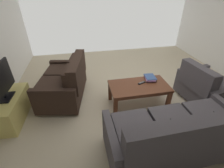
{
  "coord_description": "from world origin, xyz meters",
  "views": [
    {
      "loc": [
        1.02,
        2.66,
        2.12
      ],
      "look_at": [
        0.58,
        0.48,
        0.71
      ],
      "focal_mm": 25.82,
      "sensor_mm": 36.0,
      "label": 1
    }
  ],
  "objects_px": {
    "tv_stand": "(10,108)",
    "tv_remote": "(142,83)",
    "sofa_main": "(177,135)",
    "flat_tv": "(0,83)",
    "book_stack": "(150,78)",
    "coffee_table": "(139,88)",
    "armchair_side": "(205,87)",
    "loveseat_near": "(65,82)"
  },
  "relations": [
    {
      "from": "tv_stand",
      "to": "armchair_side",
      "type": "height_order",
      "value": "armchair_side"
    },
    {
      "from": "sofa_main",
      "to": "loveseat_near",
      "type": "relative_size",
      "value": 1.35
    },
    {
      "from": "coffee_table",
      "to": "tv_remote",
      "type": "height_order",
      "value": "tv_remote"
    },
    {
      "from": "sofa_main",
      "to": "book_stack",
      "type": "xyz_separation_m",
      "value": [
        -0.16,
        -1.35,
        0.1
      ]
    },
    {
      "from": "tv_stand",
      "to": "tv_remote",
      "type": "height_order",
      "value": "tv_remote"
    },
    {
      "from": "coffee_table",
      "to": "flat_tv",
      "type": "height_order",
      "value": "flat_tv"
    },
    {
      "from": "flat_tv",
      "to": "coffee_table",
      "type": "bearing_deg",
      "value": 178.61
    },
    {
      "from": "coffee_table",
      "to": "armchair_side",
      "type": "distance_m",
      "value": 1.35
    },
    {
      "from": "loveseat_near",
      "to": "flat_tv",
      "type": "distance_m",
      "value": 1.13
    },
    {
      "from": "flat_tv",
      "to": "book_stack",
      "type": "relative_size",
      "value": 2.96
    },
    {
      "from": "tv_stand",
      "to": "armchair_side",
      "type": "bearing_deg",
      "value": 176.76
    },
    {
      "from": "tv_remote",
      "to": "loveseat_near",
      "type": "bearing_deg",
      "value": -17.56
    },
    {
      "from": "coffee_table",
      "to": "flat_tv",
      "type": "xyz_separation_m",
      "value": [
        2.36,
        -0.06,
        0.37
      ]
    },
    {
      "from": "flat_tv",
      "to": "armchair_side",
      "type": "relative_size",
      "value": 0.81
    },
    {
      "from": "loveseat_near",
      "to": "book_stack",
      "type": "distance_m",
      "value": 1.74
    },
    {
      "from": "armchair_side",
      "to": "tv_remote",
      "type": "bearing_deg",
      "value": -9.69
    },
    {
      "from": "sofa_main",
      "to": "coffee_table",
      "type": "height_order",
      "value": "sofa_main"
    },
    {
      "from": "coffee_table",
      "to": "flat_tv",
      "type": "bearing_deg",
      "value": -1.39
    },
    {
      "from": "tv_stand",
      "to": "sofa_main",
      "type": "bearing_deg",
      "value": 153.69
    },
    {
      "from": "coffee_table",
      "to": "book_stack",
      "type": "bearing_deg",
      "value": -149.1
    },
    {
      "from": "sofa_main",
      "to": "tv_remote",
      "type": "bearing_deg",
      "value": -87.3
    },
    {
      "from": "loveseat_near",
      "to": "tv_remote",
      "type": "bearing_deg",
      "value": 162.44
    },
    {
      "from": "loveseat_near",
      "to": "coffee_table",
      "type": "distance_m",
      "value": 1.51
    },
    {
      "from": "sofa_main",
      "to": "tv_remote",
      "type": "xyz_separation_m",
      "value": [
        0.06,
        -1.24,
        0.08
      ]
    },
    {
      "from": "book_stack",
      "to": "flat_tv",
      "type": "bearing_deg",
      "value": 2.47
    },
    {
      "from": "loveseat_near",
      "to": "flat_tv",
      "type": "xyz_separation_m",
      "value": [
        0.95,
        0.47,
        0.38
      ]
    },
    {
      "from": "sofa_main",
      "to": "coffee_table",
      "type": "xyz_separation_m",
      "value": [
        0.13,
        -1.18,
        0.0
      ]
    },
    {
      "from": "book_stack",
      "to": "sofa_main",
      "type": "bearing_deg",
      "value": 83.37
    },
    {
      "from": "coffee_table",
      "to": "tv_stand",
      "type": "height_order",
      "value": "tv_stand"
    },
    {
      "from": "sofa_main",
      "to": "flat_tv",
      "type": "relative_size",
      "value": 2.19
    },
    {
      "from": "loveseat_near",
      "to": "armchair_side",
      "type": "distance_m",
      "value": 2.83
    },
    {
      "from": "armchair_side",
      "to": "tv_remote",
      "type": "distance_m",
      "value": 1.29
    },
    {
      "from": "tv_remote",
      "to": "coffee_table",
      "type": "bearing_deg",
      "value": 41.18
    },
    {
      "from": "sofa_main",
      "to": "loveseat_near",
      "type": "distance_m",
      "value": 2.3
    },
    {
      "from": "coffee_table",
      "to": "loveseat_near",
      "type": "bearing_deg",
      "value": -20.64
    },
    {
      "from": "tv_stand",
      "to": "book_stack",
      "type": "height_order",
      "value": "book_stack"
    },
    {
      "from": "armchair_side",
      "to": "book_stack",
      "type": "relative_size",
      "value": 3.64
    },
    {
      "from": "flat_tv",
      "to": "book_stack",
      "type": "height_order",
      "value": "flat_tv"
    },
    {
      "from": "loveseat_near",
      "to": "book_stack",
      "type": "relative_size",
      "value": 4.79
    },
    {
      "from": "armchair_side",
      "to": "book_stack",
      "type": "distance_m",
      "value": 1.11
    },
    {
      "from": "coffee_table",
      "to": "book_stack",
      "type": "relative_size",
      "value": 3.85
    },
    {
      "from": "tv_remote",
      "to": "book_stack",
      "type": "bearing_deg",
      "value": -153.12
    }
  ]
}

